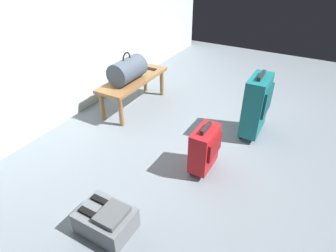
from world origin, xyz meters
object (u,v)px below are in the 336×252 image
Objects in this scene: suitcase_upright_teal at (256,105)px; backpack_grey at (106,220)px; duffel_bag_slate at (128,70)px; suitcase_small_red at (205,148)px; cell_phone at (151,69)px; bench at (134,82)px.

suitcase_upright_teal is 1.80m from backpack_grey.
suitcase_small_red is at bearing -115.72° from duffel_bag_slate.
duffel_bag_slate reaches higher than cell_phone.
duffel_bag_slate reaches higher than bench.
suitcase_upright_teal is 0.81m from suitcase_small_red.
cell_phone is 2.13m from backpack_grey.
duffel_bag_slate reaches higher than suitcase_small_red.
suitcase_upright_teal is at bearing -99.95° from cell_phone.
bench is 6.94× the size of cell_phone.
suitcase_upright_teal reaches higher than backpack_grey.
duffel_bag_slate is 0.46m from cell_phone.
duffel_bag_slate is 1.37m from suitcase_small_red.
suitcase_upright_teal is (0.09, -1.43, 0.03)m from bench.
cell_phone is at bearing -5.16° from bench.
cell_phone reaches higher than backpack_grey.
bench is at bearing 28.75° from backpack_grey.
duffel_bag_slate is 1.79m from backpack_grey.
cell_phone is 0.21× the size of suitcase_upright_teal.
duffel_bag_slate is 1.46m from suitcase_upright_teal.
suitcase_small_red is at bearing 164.07° from suitcase_upright_teal.
suitcase_upright_teal is 1.48× the size of suitcase_small_red.
backpack_grey is at bearing -156.42° from cell_phone.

